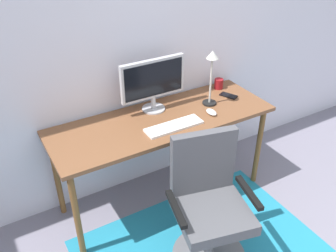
{
  "coord_description": "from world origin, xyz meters",
  "views": [
    {
      "loc": [
        -1.01,
        -0.22,
        2.17
      ],
      "look_at": [
        0.04,
        1.58,
        0.86
      ],
      "focal_mm": 39.4,
      "sensor_mm": 36.0,
      "label": 1
    }
  ],
  "objects_px": {
    "monitor": "(153,81)",
    "keyboard": "(174,126)",
    "cell_phone": "(229,96)",
    "desk": "(163,127)",
    "computer_mouse": "(211,112)",
    "desk_lamp": "(212,69)",
    "coffee_cup": "(219,84)",
    "office_chair": "(209,214)"
  },
  "relations": [
    {
      "from": "cell_phone",
      "to": "desk_lamp",
      "type": "relative_size",
      "value": 0.32
    },
    {
      "from": "keyboard",
      "to": "desk_lamp",
      "type": "height_order",
      "value": "desk_lamp"
    },
    {
      "from": "desk",
      "to": "office_chair",
      "type": "xyz_separation_m",
      "value": [
        -0.04,
        -0.68,
        -0.3
      ]
    },
    {
      "from": "desk",
      "to": "coffee_cup",
      "type": "relative_size",
      "value": 19.88
    },
    {
      "from": "keyboard",
      "to": "cell_phone",
      "type": "xyz_separation_m",
      "value": [
        0.64,
        0.19,
        -0.0
      ]
    },
    {
      "from": "keyboard",
      "to": "desk",
      "type": "bearing_deg",
      "value": 93.33
    },
    {
      "from": "monitor",
      "to": "desk_lamp",
      "type": "distance_m",
      "value": 0.45
    },
    {
      "from": "desk",
      "to": "monitor",
      "type": "distance_m",
      "value": 0.35
    },
    {
      "from": "desk_lamp",
      "to": "desk",
      "type": "bearing_deg",
      "value": -178.23
    },
    {
      "from": "keyboard",
      "to": "coffee_cup",
      "type": "relative_size",
      "value": 5.01
    },
    {
      "from": "desk",
      "to": "computer_mouse",
      "type": "bearing_deg",
      "value": -20.15
    },
    {
      "from": "desk_lamp",
      "to": "cell_phone",
      "type": "bearing_deg",
      "value": 7.15
    },
    {
      "from": "cell_phone",
      "to": "office_chair",
      "type": "bearing_deg",
      "value": -158.65
    },
    {
      "from": "desk",
      "to": "cell_phone",
      "type": "bearing_deg",
      "value": 3.56
    },
    {
      "from": "monitor",
      "to": "cell_phone",
      "type": "bearing_deg",
      "value": -10.18
    },
    {
      "from": "computer_mouse",
      "to": "office_chair",
      "type": "bearing_deg",
      "value": -125.32
    },
    {
      "from": "computer_mouse",
      "to": "cell_phone",
      "type": "bearing_deg",
      "value": 29.58
    },
    {
      "from": "computer_mouse",
      "to": "desk_lamp",
      "type": "relative_size",
      "value": 0.23
    },
    {
      "from": "monitor",
      "to": "coffee_cup",
      "type": "distance_m",
      "value": 0.69
    },
    {
      "from": "keyboard",
      "to": "cell_phone",
      "type": "distance_m",
      "value": 0.67
    },
    {
      "from": "keyboard",
      "to": "desk_lamp",
      "type": "relative_size",
      "value": 0.97
    },
    {
      "from": "monitor",
      "to": "cell_phone",
      "type": "height_order",
      "value": "monitor"
    },
    {
      "from": "monitor",
      "to": "keyboard",
      "type": "relative_size",
      "value": 1.2
    },
    {
      "from": "office_chair",
      "to": "monitor",
      "type": "bearing_deg",
      "value": 100.09
    },
    {
      "from": "desk",
      "to": "office_chair",
      "type": "relative_size",
      "value": 1.81
    },
    {
      "from": "coffee_cup",
      "to": "monitor",
      "type": "bearing_deg",
      "value": -176.02
    },
    {
      "from": "monitor",
      "to": "coffee_cup",
      "type": "bearing_deg",
      "value": 3.98
    },
    {
      "from": "coffee_cup",
      "to": "cell_phone",
      "type": "bearing_deg",
      "value": -95.68
    },
    {
      "from": "monitor",
      "to": "cell_phone",
      "type": "distance_m",
      "value": 0.69
    },
    {
      "from": "desk",
      "to": "desk_lamp",
      "type": "relative_size",
      "value": 3.85
    },
    {
      "from": "computer_mouse",
      "to": "office_chair",
      "type": "distance_m",
      "value": 0.78
    },
    {
      "from": "coffee_cup",
      "to": "cell_phone",
      "type": "relative_size",
      "value": 0.61
    },
    {
      "from": "computer_mouse",
      "to": "cell_phone",
      "type": "height_order",
      "value": "computer_mouse"
    },
    {
      "from": "monitor",
      "to": "coffee_cup",
      "type": "relative_size",
      "value": 6.01
    },
    {
      "from": "monitor",
      "to": "cell_phone",
      "type": "xyz_separation_m",
      "value": [
        0.64,
        -0.12,
        -0.24
      ]
    },
    {
      "from": "cell_phone",
      "to": "office_chair",
      "type": "xyz_separation_m",
      "value": [
        -0.69,
        -0.72,
        -0.38
      ]
    },
    {
      "from": "desk_lamp",
      "to": "coffee_cup",
      "type": "bearing_deg",
      "value": 39.21
    },
    {
      "from": "computer_mouse",
      "to": "office_chair",
      "type": "xyz_separation_m",
      "value": [
        -0.39,
        -0.55,
        -0.39
      ]
    },
    {
      "from": "computer_mouse",
      "to": "coffee_cup",
      "type": "height_order",
      "value": "coffee_cup"
    },
    {
      "from": "coffee_cup",
      "to": "cell_phone",
      "type": "distance_m",
      "value": 0.17
    },
    {
      "from": "desk",
      "to": "desk_lamp",
      "type": "bearing_deg",
      "value": 1.77
    },
    {
      "from": "desk_lamp",
      "to": "monitor",
      "type": "bearing_deg",
      "value": 161.6
    }
  ]
}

